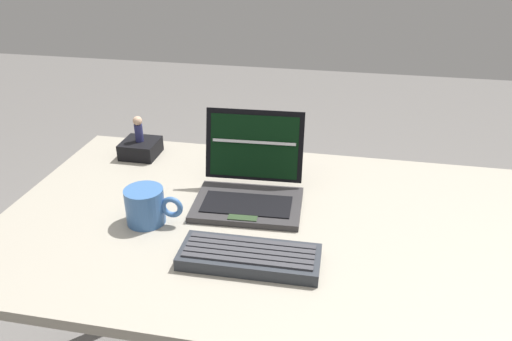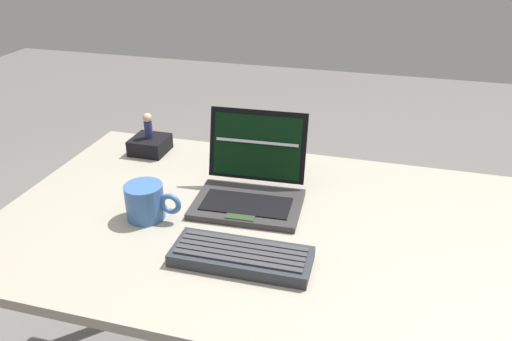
{
  "view_description": "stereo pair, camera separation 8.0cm",
  "coord_description": "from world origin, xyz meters",
  "px_view_note": "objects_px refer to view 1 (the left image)",
  "views": [
    {
      "loc": [
        0.15,
        -0.99,
        1.39
      ],
      "look_at": [
        -0.06,
        0.06,
        0.85
      ],
      "focal_mm": 34.9,
      "sensor_mm": 36.0,
      "label": 1
    },
    {
      "loc": [
        0.23,
        -0.97,
        1.39
      ],
      "look_at": [
        -0.06,
        0.06,
        0.85
      ],
      "focal_mm": 34.9,
      "sensor_mm": 36.0,
      "label": 2
    }
  ],
  "objects_px": {
    "laptop_front": "(250,186)",
    "figurine_stand": "(141,148)",
    "external_keyboard": "(250,257)",
    "coffee_mug": "(146,206)",
    "figurine": "(138,128)"
  },
  "relations": [
    {
      "from": "figurine_stand",
      "to": "figurine",
      "type": "relative_size",
      "value": 1.34
    },
    {
      "from": "coffee_mug",
      "to": "laptop_front",
      "type": "bearing_deg",
      "value": 33.6
    },
    {
      "from": "laptop_front",
      "to": "figurine_stand",
      "type": "xyz_separation_m",
      "value": [
        -0.38,
        0.2,
        -0.02
      ]
    },
    {
      "from": "laptop_front",
      "to": "figurine",
      "type": "distance_m",
      "value": 0.43
    },
    {
      "from": "coffee_mug",
      "to": "figurine",
      "type": "bearing_deg",
      "value": 115.16
    },
    {
      "from": "external_keyboard",
      "to": "figurine_stand",
      "type": "bearing_deg",
      "value": 133.73
    },
    {
      "from": "laptop_front",
      "to": "figurine",
      "type": "xyz_separation_m",
      "value": [
        -0.38,
        0.2,
        0.05
      ]
    },
    {
      "from": "external_keyboard",
      "to": "laptop_front",
      "type": "bearing_deg",
      "value": 101.72
    },
    {
      "from": "laptop_front",
      "to": "coffee_mug",
      "type": "bearing_deg",
      "value": -146.4
    },
    {
      "from": "laptop_front",
      "to": "figurine_stand",
      "type": "distance_m",
      "value": 0.43
    },
    {
      "from": "laptop_front",
      "to": "coffee_mug",
      "type": "height_order",
      "value": "laptop_front"
    },
    {
      "from": "external_keyboard",
      "to": "figurine",
      "type": "bearing_deg",
      "value": 133.73
    },
    {
      "from": "laptop_front",
      "to": "figurine",
      "type": "relative_size",
      "value": 3.5
    },
    {
      "from": "laptop_front",
      "to": "figurine_stand",
      "type": "height_order",
      "value": "laptop_front"
    },
    {
      "from": "laptop_front",
      "to": "coffee_mug",
      "type": "distance_m",
      "value": 0.26
    }
  ]
}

